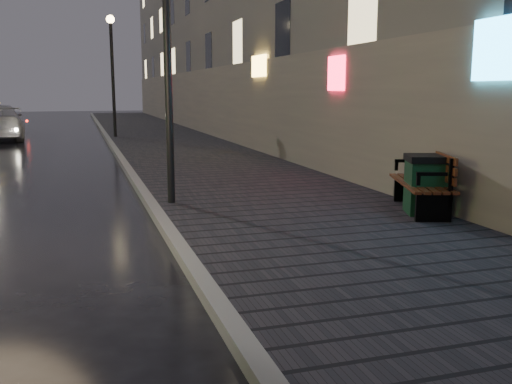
{
  "coord_description": "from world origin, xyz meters",
  "views": [
    {
      "loc": [
        0.25,
        -4.42,
        2.21
      ],
      "look_at": [
        2.52,
        2.84,
        0.85
      ],
      "focal_mm": 40.0,
      "sensor_mm": 36.0,
      "label": 1
    }
  ],
  "objects_px": {
    "lamp_near": "(167,17)",
    "lamp_far": "(112,61)",
    "trash_bin": "(426,184)",
    "bench": "(426,181)"
  },
  "relations": [
    {
      "from": "lamp_near",
      "to": "lamp_far",
      "type": "bearing_deg",
      "value": 90.0
    },
    {
      "from": "bench",
      "to": "trash_bin",
      "type": "relative_size",
      "value": 2.16
    },
    {
      "from": "lamp_far",
      "to": "bench",
      "type": "distance_m",
      "value": 18.73
    },
    {
      "from": "lamp_near",
      "to": "trash_bin",
      "type": "bearing_deg",
      "value": -29.55
    },
    {
      "from": "lamp_far",
      "to": "trash_bin",
      "type": "xyz_separation_m",
      "value": [
        3.95,
        -18.24,
        -2.83
      ]
    },
    {
      "from": "lamp_far",
      "to": "trash_bin",
      "type": "bearing_deg",
      "value": -77.78
    },
    {
      "from": "trash_bin",
      "to": "lamp_far",
      "type": "bearing_deg",
      "value": 122.2
    },
    {
      "from": "lamp_near",
      "to": "lamp_far",
      "type": "height_order",
      "value": "same"
    },
    {
      "from": "lamp_far",
      "to": "trash_bin",
      "type": "relative_size",
      "value": 5.31
    },
    {
      "from": "lamp_far",
      "to": "lamp_near",
      "type": "bearing_deg",
      "value": -90.0
    }
  ]
}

